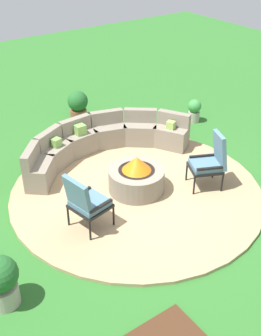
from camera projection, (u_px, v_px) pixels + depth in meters
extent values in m
plane|color=#2D6B28|center=(136.00, 192.00, 8.25)|extent=(24.00, 24.00, 0.00)
cylinder|color=tan|center=(136.00, 191.00, 8.24)|extent=(4.88, 4.88, 0.06)
cylinder|color=gray|center=(136.00, 180.00, 8.10)|extent=(1.08, 1.08, 0.45)
cylinder|color=black|center=(137.00, 171.00, 8.00)|extent=(0.70, 0.70, 0.06)
cone|color=orange|center=(137.00, 164.00, 7.91)|extent=(0.56, 0.56, 0.28)
cube|color=gray|center=(171.00, 137.00, 9.55)|extent=(0.76, 0.87, 0.49)
cube|color=gray|center=(174.00, 119.00, 9.45)|extent=(0.51, 0.72, 0.31)
cube|color=gray|center=(140.00, 134.00, 9.70)|extent=(0.86, 0.81, 0.49)
cube|color=gray|center=(140.00, 115.00, 9.61)|extent=(0.68, 0.59, 0.31)
cube|color=gray|center=(109.00, 136.00, 9.62)|extent=(0.84, 0.64, 0.49)
cube|color=gray|center=(107.00, 117.00, 9.52)|extent=(0.76, 0.36, 0.31)
cube|color=gray|center=(80.00, 143.00, 9.32)|extent=(0.78, 0.52, 0.49)
cube|color=gray|center=(75.00, 125.00, 9.20)|extent=(0.75, 0.23, 0.31)
cube|color=gray|center=(56.00, 156.00, 8.84)|extent=(0.86, 0.74, 0.49)
cube|color=gray|center=(48.00, 138.00, 8.68)|extent=(0.73, 0.48, 0.31)
cube|color=gray|center=(40.00, 174.00, 8.25)|extent=(0.82, 0.85, 0.49)
cube|color=gray|center=(30.00, 156.00, 8.05)|extent=(0.60, 0.66, 0.31)
cube|color=#93B756|center=(171.00, 125.00, 9.34)|extent=(0.21, 0.22, 0.17)
cube|color=#70A34C|center=(80.00, 130.00, 9.10)|extent=(0.22, 0.19, 0.22)
cube|color=#70A34C|center=(56.00, 143.00, 8.64)|extent=(0.21, 0.20, 0.18)
cylinder|color=black|center=(92.00, 202.00, 7.54)|extent=(0.04, 0.04, 0.38)
cylinder|color=black|center=(114.00, 216.00, 7.22)|extent=(0.04, 0.04, 0.38)
cylinder|color=black|center=(68.00, 216.00, 7.21)|extent=(0.04, 0.04, 0.38)
cylinder|color=black|center=(90.00, 231.00, 6.88)|extent=(0.04, 0.04, 0.38)
cube|color=black|center=(90.00, 206.00, 7.10)|extent=(0.69, 0.70, 0.05)
cube|color=slate|center=(90.00, 203.00, 7.06)|extent=(0.63, 0.64, 0.09)
cube|color=slate|center=(78.00, 196.00, 6.76)|extent=(0.29, 0.59, 0.65)
cube|color=black|center=(79.00, 193.00, 7.18)|extent=(0.49, 0.15, 0.04)
cube|color=black|center=(101.00, 206.00, 6.87)|extent=(0.49, 0.15, 0.04)
cylinder|color=black|center=(194.00, 186.00, 7.99)|extent=(0.04, 0.04, 0.38)
cylinder|color=black|center=(187.00, 172.00, 8.40)|extent=(0.04, 0.04, 0.38)
cylinder|color=black|center=(222.00, 183.00, 8.07)|extent=(0.04, 0.04, 0.38)
cylinder|color=black|center=(213.00, 169.00, 8.49)|extent=(0.04, 0.04, 0.38)
cube|color=black|center=(205.00, 168.00, 8.13)|extent=(0.77, 0.73, 0.05)
cube|color=slate|center=(205.00, 165.00, 8.09)|extent=(0.70, 0.68, 0.09)
cube|color=slate|center=(220.00, 150.00, 7.97)|extent=(0.34, 0.55, 0.72)
cube|color=black|center=(210.00, 168.00, 7.86)|extent=(0.48, 0.26, 0.04)
cube|color=black|center=(202.00, 156.00, 8.25)|extent=(0.48, 0.26, 0.04)
cylinder|color=#A89E8E|center=(194.00, 117.00, 10.89)|extent=(0.29, 0.29, 0.27)
sphere|color=#3D8E42|center=(195.00, 106.00, 10.74)|extent=(0.34, 0.34, 0.34)
cylinder|color=#A89E8E|center=(4.00, 294.00, 5.86)|extent=(0.42, 0.42, 0.33)
sphere|color=#236028|center=(0.00, 274.00, 5.65)|extent=(0.52, 0.52, 0.52)
sphere|color=#E55638|center=(3.00, 266.00, 5.63)|extent=(0.19, 0.19, 0.19)
cylinder|color=brown|center=(79.00, 114.00, 11.08)|extent=(0.43, 0.43, 0.24)
sphere|color=#236028|center=(78.00, 101.00, 10.90)|extent=(0.53, 0.53, 0.53)
sphere|color=yellow|center=(80.00, 97.00, 10.87)|extent=(0.19, 0.19, 0.19)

